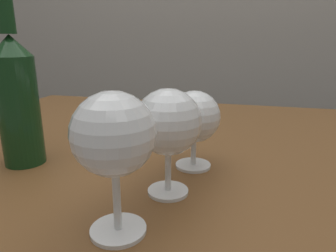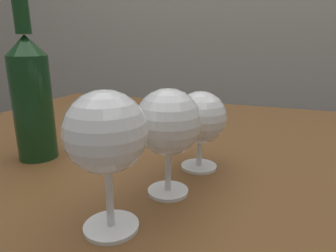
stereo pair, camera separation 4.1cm
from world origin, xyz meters
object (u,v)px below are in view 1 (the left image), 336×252
at_px(wine_glass_rose, 114,137).
at_px(wine_bottle, 17,96).
at_px(wine_glass_cabernet, 168,124).
at_px(wine_glass_chardonnay, 194,118).

bearing_deg(wine_glass_rose, wine_bottle, 148.46).
relative_size(wine_glass_cabernet, wine_glass_chardonnay, 1.14).
relative_size(wine_glass_cabernet, wine_bottle, 0.48).
bearing_deg(wine_bottle, wine_glass_cabernet, -9.38).
height_order(wine_glass_rose, wine_bottle, wine_bottle).
height_order(wine_glass_rose, wine_glass_chardonnay, wine_glass_rose).
xyz_separation_m(wine_glass_rose, wine_glass_cabernet, (0.03, 0.10, -0.01)).
xyz_separation_m(wine_glass_cabernet, wine_bottle, (-0.28, 0.05, 0.02)).
bearing_deg(wine_glass_chardonnay, wine_glass_cabernet, -100.89).
bearing_deg(wine_glass_rose, wine_glass_cabernet, 72.49).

